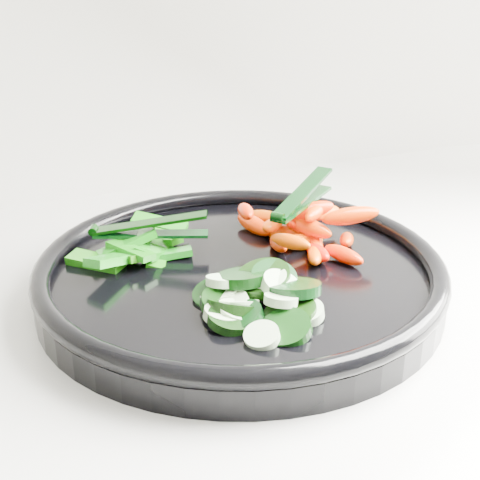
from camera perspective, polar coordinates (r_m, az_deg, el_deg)
name	(u,v)px	position (r m, az deg, el deg)	size (l,w,h in m)	color
veggie_tray	(240,274)	(0.62, 0.00, -2.95)	(0.47, 0.47, 0.04)	black
cucumber_pile	(255,299)	(0.55, 1.26, -5.01)	(0.12, 0.13, 0.04)	black
carrot_pile	(302,228)	(0.66, 5.33, 1.03)	(0.13, 0.16, 0.05)	#EE2100
pepper_pile	(138,250)	(0.64, -8.73, -0.82)	(0.13, 0.11, 0.04)	#116209
tong_carrot	(301,199)	(0.65, 5.25, 3.53)	(0.10, 0.08, 0.02)	black
tong_pepper	(147,229)	(0.65, -7.96, 0.97)	(0.11, 0.06, 0.02)	black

